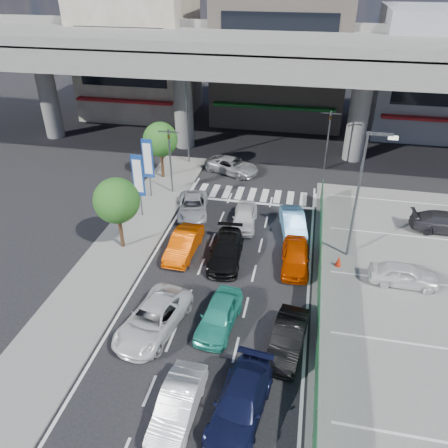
% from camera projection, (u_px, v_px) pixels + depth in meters
% --- Properties ---
extents(ground, '(120.00, 120.00, 0.00)m').
position_uv_depth(ground, '(216.00, 303.00, 23.40)').
color(ground, black).
rests_on(ground, ground).
extents(parking_lot, '(12.00, 28.00, 0.06)m').
position_uv_depth(parking_lot, '(426.00, 306.00, 23.17)').
color(parking_lot, slate).
rests_on(parking_lot, ground).
extents(sidewalk_left, '(4.00, 30.00, 0.12)m').
position_uv_depth(sidewalk_left, '(123.00, 247.00, 27.93)').
color(sidewalk_left, slate).
rests_on(sidewalk_left, ground).
extents(fence_run, '(0.16, 22.00, 1.80)m').
position_uv_depth(fence_run, '(319.00, 291.00, 22.86)').
color(fence_run, '#1E5730').
rests_on(fence_run, ground).
extents(expressway, '(64.00, 14.00, 10.75)m').
position_uv_depth(expressway, '(271.00, 56.00, 37.30)').
color(expressway, '#62625E').
rests_on(expressway, ground).
extents(building_west, '(12.00, 10.90, 13.00)m').
position_uv_depth(building_west, '(139.00, 55.00, 49.58)').
color(building_west, gray).
rests_on(building_west, ground).
extents(building_center, '(14.00, 10.90, 15.00)m').
position_uv_depth(building_center, '(281.00, 50.00, 47.15)').
color(building_center, gray).
rests_on(building_center, ground).
extents(building_east, '(12.00, 10.90, 12.00)m').
position_uv_depth(building_east, '(437.00, 72.00, 44.33)').
color(building_east, gray).
rests_on(building_east, ground).
extents(traffic_light_left, '(1.60, 1.24, 5.20)m').
position_uv_depth(traffic_light_left, '(169.00, 146.00, 32.48)').
color(traffic_light_left, '#595B60').
rests_on(traffic_light_left, ground).
extents(traffic_light_right, '(1.60, 1.24, 5.20)m').
position_uv_depth(traffic_light_right, '(329.00, 126.00, 36.34)').
color(traffic_light_right, '#595B60').
rests_on(traffic_light_right, ground).
extents(street_lamp_right, '(1.65, 0.22, 8.00)m').
position_uv_depth(street_lamp_right, '(362.00, 187.00, 24.73)').
color(street_lamp_right, '#595B60').
rests_on(street_lamp_right, ground).
extents(street_lamp_left, '(1.65, 0.22, 8.00)m').
position_uv_depth(street_lamp_left, '(189.00, 111.00, 37.10)').
color(street_lamp_left, '#595B60').
rests_on(street_lamp_left, ground).
extents(signboard_near, '(0.80, 0.14, 4.70)m').
position_uv_depth(signboard_near, '(138.00, 178.00, 29.75)').
color(signboard_near, '#595B60').
rests_on(signboard_near, ground).
extents(signboard_far, '(0.80, 0.14, 4.70)m').
position_uv_depth(signboard_far, '(148.00, 160.00, 32.33)').
color(signboard_far, '#595B60').
rests_on(signboard_far, ground).
extents(tree_near, '(2.80, 2.80, 4.80)m').
position_uv_depth(tree_near, '(117.00, 201.00, 26.20)').
color(tree_near, '#382314').
rests_on(tree_near, ground).
extents(tree_far, '(2.80, 2.80, 4.80)m').
position_uv_depth(tree_far, '(160.00, 140.00, 35.14)').
color(tree_far, '#382314').
rests_on(tree_far, ground).
extents(hatch_white_back_mid, '(1.55, 4.09, 1.33)m').
position_uv_depth(hatch_white_back_mid, '(178.00, 405.00, 17.28)').
color(hatch_white_back_mid, white).
rests_on(hatch_white_back_mid, ground).
extents(minivan_navy_back, '(2.51, 4.89, 1.36)m').
position_uv_depth(minivan_navy_back, '(240.00, 403.00, 17.33)').
color(minivan_navy_back, black).
rests_on(minivan_navy_back, ground).
extents(sedan_white_mid_left, '(3.17, 5.30, 1.38)m').
position_uv_depth(sedan_white_mid_left, '(153.00, 319.00, 21.40)').
color(sedan_white_mid_left, silver).
rests_on(sedan_white_mid_left, ground).
extents(taxi_teal_mid, '(2.03, 4.20, 1.38)m').
position_uv_depth(taxi_teal_mid, '(219.00, 315.00, 21.64)').
color(taxi_teal_mid, teal).
rests_on(taxi_teal_mid, ground).
extents(hatch_black_mid_right, '(1.87, 4.17, 1.33)m').
position_uv_depth(hatch_black_mid_right, '(288.00, 338.00, 20.35)').
color(hatch_black_mid_right, black).
rests_on(hatch_black_mid_right, ground).
extents(taxi_orange_left, '(1.63, 4.25, 1.38)m').
position_uv_depth(taxi_orange_left, '(184.00, 244.00, 27.06)').
color(taxi_orange_left, '#DA4700').
rests_on(taxi_orange_left, ground).
extents(sedan_black_mid, '(2.21, 4.78, 1.35)m').
position_uv_depth(sedan_black_mid, '(226.00, 251.00, 26.45)').
color(sedan_black_mid, black).
rests_on(sedan_black_mid, ground).
extents(taxi_orange_right, '(1.85, 4.13, 1.38)m').
position_uv_depth(taxi_orange_right, '(295.00, 257.00, 25.87)').
color(taxi_orange_right, '#BB3500').
rests_on(taxi_orange_right, ground).
extents(wagon_silver_front_left, '(2.97, 4.79, 1.24)m').
position_uv_depth(wagon_silver_front_left, '(193.00, 206.00, 31.32)').
color(wagon_silver_front_left, '#B7B8BF').
rests_on(wagon_silver_front_left, ground).
extents(sedan_white_front_mid, '(1.82, 4.02, 1.34)m').
position_uv_depth(sedan_white_front_mid, '(245.00, 217.00, 29.95)').
color(sedan_white_front_mid, silver).
rests_on(sedan_white_front_mid, ground).
extents(kei_truck_front_right, '(2.24, 4.39, 1.38)m').
position_uv_depth(kei_truck_front_right, '(293.00, 223.00, 29.17)').
color(kei_truck_front_right, '#6AB7F2').
rests_on(kei_truck_front_right, ground).
extents(crossing_wagon_silver, '(5.15, 3.77, 1.30)m').
position_uv_depth(crossing_wagon_silver, '(232.00, 166.00, 37.46)').
color(crossing_wagon_silver, gray).
rests_on(crossing_wagon_silver, ground).
extents(parked_sedan_white, '(3.81, 1.60, 1.29)m').
position_uv_depth(parked_sedan_white, '(404.00, 275.00, 24.40)').
color(parked_sedan_white, silver).
rests_on(parked_sedan_white, parking_lot).
extents(parked_sedan_dgrey, '(4.58, 2.01, 1.31)m').
position_uv_depth(parked_sedan_dgrey, '(446.00, 222.00, 29.23)').
color(parked_sedan_dgrey, '#2B2A2F').
rests_on(parked_sedan_dgrey, parking_lot).
extents(traffic_cone, '(0.48, 0.48, 0.71)m').
position_uv_depth(traffic_cone, '(339.00, 261.00, 26.00)').
color(traffic_cone, '#FC2A0E').
rests_on(traffic_cone, parking_lot).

